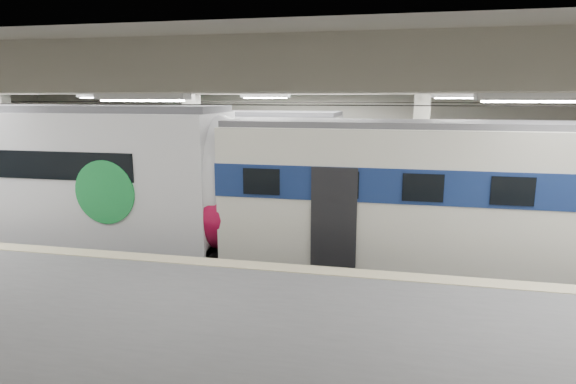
# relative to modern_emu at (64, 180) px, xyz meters

# --- Properties ---
(station_hall) EXTENTS (36.00, 24.00, 5.75)m
(station_hall) POSITION_rel_modern_emu_xyz_m (6.19, -1.74, 0.95)
(station_hall) COLOR black
(station_hall) RESTS_ON ground
(modern_emu) EXTENTS (14.58, 3.01, 4.67)m
(modern_emu) POSITION_rel_modern_emu_xyz_m (0.00, 0.00, 0.00)
(modern_emu) COLOR silver
(modern_emu) RESTS_ON ground
(older_rer) EXTENTS (12.95, 2.86, 4.29)m
(older_rer) POSITION_rel_modern_emu_xyz_m (12.05, 0.00, -0.04)
(older_rer) COLOR silver
(older_rer) RESTS_ON ground
(far_train) EXTENTS (13.64, 3.33, 4.34)m
(far_train) POSITION_rel_modern_emu_xyz_m (1.50, 5.50, -0.05)
(far_train) COLOR silver
(far_train) RESTS_ON ground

